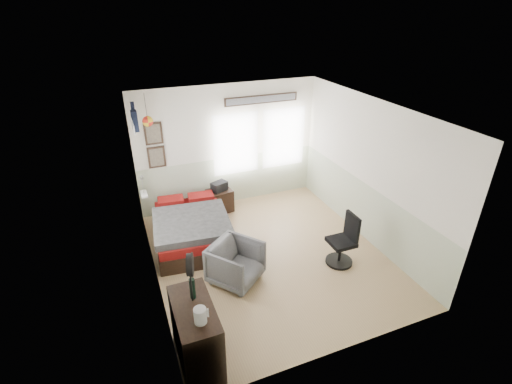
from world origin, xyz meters
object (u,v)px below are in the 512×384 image
at_px(bed, 191,229).
at_px(dresser, 196,334).
at_px(nightstand, 220,201).
at_px(armchair, 236,263).
at_px(task_chair, 344,244).

xyz_separation_m(bed, dresser, (-0.54, -2.65, 0.16)).
bearing_deg(dresser, nightstand, 68.85).
distance_m(dresser, nightstand, 3.85).
bearing_deg(bed, armchair, -66.85).
bearing_deg(nightstand, task_chair, -68.53).
height_order(bed, armchair, armchair).
bearing_deg(dresser, armchair, 52.89).
xyz_separation_m(armchair, task_chair, (1.92, -0.24, 0.04)).
relative_size(dresser, nightstand, 1.97).
bearing_deg(armchair, bed, 68.64).
distance_m(dresser, armchair, 1.60).
distance_m(armchair, task_chair, 1.93).
distance_m(bed, armchair, 1.45).
distance_m(dresser, task_chair, 3.06).
bearing_deg(dresser, bed, 78.54).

